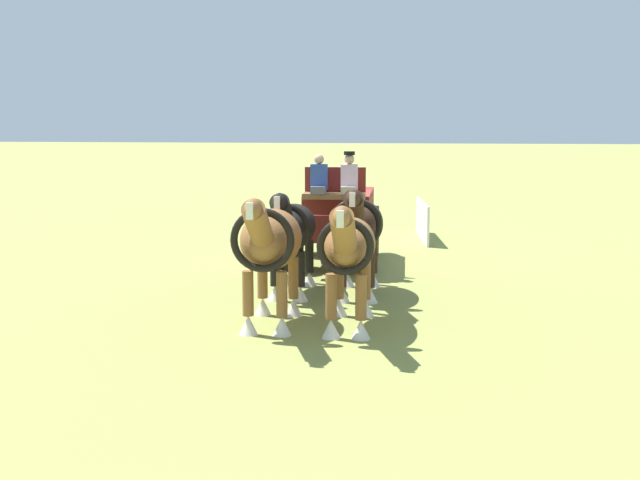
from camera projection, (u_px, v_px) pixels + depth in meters
The scene contains 7 objects.
ground_plane at pixel (340, 263), 19.82m from camera, with size 220.00×220.00×0.00m, color olive.
show_wagon at pixel (339, 214), 19.48m from camera, with size 5.80×1.99×2.74m.
draft_horse_rear_near at pixel (358, 227), 15.87m from camera, with size 3.19×1.06×2.22m.
draft_horse_rear_off at pixel (292, 230), 16.00m from camera, with size 3.18×0.98×2.14m.
draft_horse_lead_near at pixel (349, 249), 13.30m from camera, with size 3.23×0.95×2.20m.
draft_horse_lead_off at pixel (270, 243), 13.44m from camera, with size 2.98×1.08×2.28m.
sponsor_banner at pixel (422, 220), 23.71m from camera, with size 3.20×0.06×1.10m, color silver.
Camera 1 is at (19.40, 2.33, 3.38)m, focal length 46.03 mm.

